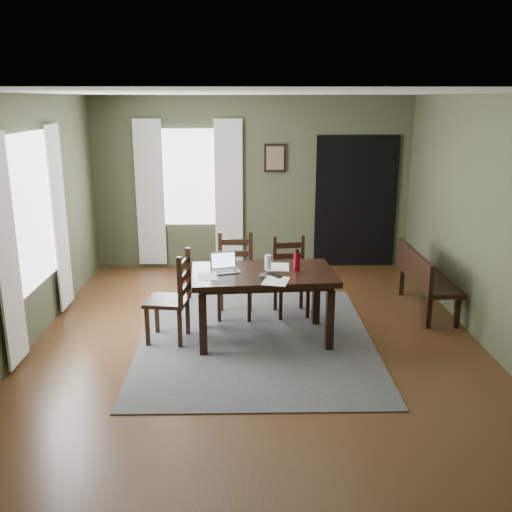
{
  "coord_description": "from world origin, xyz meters",
  "views": [
    {
      "loc": [
        -0.12,
        -6.0,
        2.64
      ],
      "look_at": [
        0.0,
        0.3,
        0.9
      ],
      "focal_mm": 40.0,
      "sensor_mm": 36.0,
      "label": 1
    }
  ],
  "objects_px": {
    "dining_table": "(263,280)",
    "chair_back_left": "(235,277)",
    "water_bottle": "(297,261)",
    "chair_end": "(172,298)",
    "bench": "(423,275)",
    "laptop": "(225,266)",
    "chair_back_right": "(291,277)"
  },
  "relations": [
    {
      "from": "water_bottle",
      "to": "dining_table",
      "type": "bearing_deg",
      "value": -174.05
    },
    {
      "from": "chair_end",
      "to": "bench",
      "type": "distance_m",
      "value": 3.22
    },
    {
      "from": "bench",
      "to": "laptop",
      "type": "xyz_separation_m",
      "value": [
        -2.5,
        -0.82,
        0.37
      ]
    },
    {
      "from": "dining_table",
      "to": "chair_end",
      "type": "height_order",
      "value": "chair_end"
    },
    {
      "from": "chair_back_left",
      "to": "water_bottle",
      "type": "distance_m",
      "value": 1.07
    },
    {
      "from": "chair_end",
      "to": "water_bottle",
      "type": "xyz_separation_m",
      "value": [
        1.39,
        0.08,
        0.4
      ]
    },
    {
      "from": "chair_end",
      "to": "chair_back_left",
      "type": "xyz_separation_m",
      "value": [
        0.69,
        0.78,
        0.0
      ]
    },
    {
      "from": "chair_back_left",
      "to": "bench",
      "type": "xyz_separation_m",
      "value": [
        2.4,
        0.13,
        -0.03
      ]
    },
    {
      "from": "chair_back_left",
      "to": "bench",
      "type": "distance_m",
      "value": 2.4
    },
    {
      "from": "chair_back_left",
      "to": "chair_back_right",
      "type": "height_order",
      "value": "chair_back_left"
    },
    {
      "from": "dining_table",
      "to": "chair_back_left",
      "type": "xyz_separation_m",
      "value": [
        -0.33,
        0.74,
        -0.19
      ]
    },
    {
      "from": "water_bottle",
      "to": "laptop",
      "type": "bearing_deg",
      "value": 179.22
    },
    {
      "from": "chair_back_left",
      "to": "bench",
      "type": "relative_size",
      "value": 0.73
    },
    {
      "from": "chair_end",
      "to": "bench",
      "type": "relative_size",
      "value": 0.73
    },
    {
      "from": "laptop",
      "to": "water_bottle",
      "type": "relative_size",
      "value": 1.43
    },
    {
      "from": "laptop",
      "to": "bench",
      "type": "bearing_deg",
      "value": 1.98
    },
    {
      "from": "dining_table",
      "to": "laptop",
      "type": "distance_m",
      "value": 0.46
    },
    {
      "from": "chair_end",
      "to": "laptop",
      "type": "relative_size",
      "value": 2.91
    },
    {
      "from": "chair_end",
      "to": "chair_back_left",
      "type": "height_order",
      "value": "chair_back_left"
    },
    {
      "from": "chair_back_right",
      "to": "laptop",
      "type": "height_order",
      "value": "laptop"
    },
    {
      "from": "bench",
      "to": "water_bottle",
      "type": "distance_m",
      "value": 1.94
    },
    {
      "from": "bench",
      "to": "laptop",
      "type": "height_order",
      "value": "laptop"
    },
    {
      "from": "water_bottle",
      "to": "chair_back_right",
      "type": "bearing_deg",
      "value": 90.19
    },
    {
      "from": "water_bottle",
      "to": "chair_back_left",
      "type": "bearing_deg",
      "value": 134.86
    },
    {
      "from": "chair_back_right",
      "to": "chair_back_left",
      "type": "bearing_deg",
      "value": 176.41
    },
    {
      "from": "chair_back_left",
      "to": "laptop",
      "type": "xyz_separation_m",
      "value": [
        -0.1,
        -0.69,
        0.34
      ]
    },
    {
      "from": "water_bottle",
      "to": "bench",
      "type": "bearing_deg",
      "value": 26.13
    },
    {
      "from": "chair_end",
      "to": "laptop",
      "type": "bearing_deg",
      "value": 106.6
    },
    {
      "from": "chair_end",
      "to": "water_bottle",
      "type": "distance_m",
      "value": 1.45
    },
    {
      "from": "bench",
      "to": "water_bottle",
      "type": "height_order",
      "value": "water_bottle"
    },
    {
      "from": "chair_end",
      "to": "laptop",
      "type": "height_order",
      "value": "chair_end"
    },
    {
      "from": "laptop",
      "to": "chair_end",
      "type": "bearing_deg",
      "value": 172.3
    }
  ]
}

